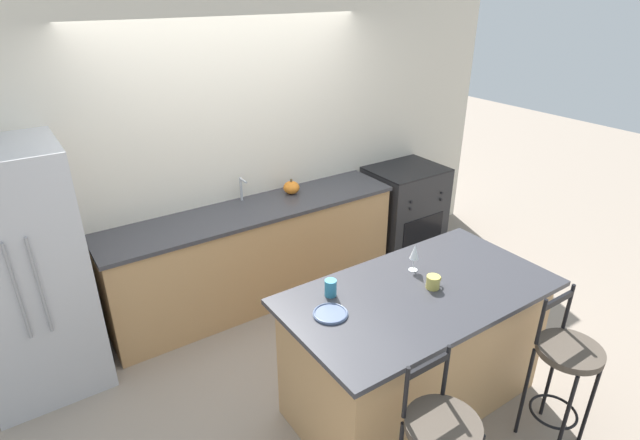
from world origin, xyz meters
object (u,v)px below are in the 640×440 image
object	(u,v)px
bar_stool_far	(565,365)
pumpkin_decoration	(291,187)
wine_glass	(415,253)
tumbler_cup	(331,288)
coffee_mug	(433,282)
oven_range	(403,210)
dinner_plate	(330,314)
refrigerator	(25,275)

from	to	relation	value
bar_stool_far	pumpkin_decoration	bearing A→B (deg)	98.32
wine_glass	tumbler_cup	xyz separation A→B (m)	(-0.65, 0.07, -0.08)
wine_glass	coffee_mug	world-z (taller)	wine_glass
oven_range	dinner_plate	world-z (taller)	oven_range
refrigerator	tumbler_cup	size ratio (longest dim) A/B	16.34
tumbler_cup	oven_range	bearing A→B (deg)	36.14
coffee_mug	pumpkin_decoration	xyz separation A→B (m)	(0.06, 1.89, 0.02)
tumbler_cup	pumpkin_decoration	size ratio (longest dim) A/B	0.74
bar_stool_far	wine_glass	size ratio (longest dim) A/B	5.43
oven_range	pumpkin_decoration	distance (m)	1.44
dinner_plate	coffee_mug	bearing A→B (deg)	-10.24
coffee_mug	pumpkin_decoration	world-z (taller)	pumpkin_decoration
bar_stool_far	wine_glass	world-z (taller)	wine_glass
bar_stool_far	tumbler_cup	size ratio (longest dim) A/B	9.57
tumbler_cup	refrigerator	bearing A→B (deg)	138.37
refrigerator	wine_glass	bearing A→B (deg)	-33.44
oven_range	dinner_plate	bearing A→B (deg)	-142.44
oven_range	bar_stool_far	distance (m)	2.67
refrigerator	tumbler_cup	bearing A→B (deg)	-41.63
refrigerator	tumbler_cup	distance (m)	2.13
refrigerator	wine_glass	size ratio (longest dim) A/B	9.27
dinner_plate	coffee_mug	distance (m)	0.74
bar_stool_far	dinner_plate	distance (m)	1.49
bar_stool_far	tumbler_cup	bearing A→B (deg)	135.58
oven_range	wine_glass	bearing A→B (deg)	-131.52
oven_range	bar_stool_far	size ratio (longest dim) A/B	0.90
pumpkin_decoration	dinner_plate	bearing A→B (deg)	-113.98
oven_range	wine_glass	size ratio (longest dim) A/B	4.89
refrigerator	pumpkin_decoration	world-z (taller)	refrigerator
coffee_mug	tumbler_cup	world-z (taller)	tumbler_cup
pumpkin_decoration	tumbler_cup	bearing A→B (deg)	-112.67
bar_stool_far	pumpkin_decoration	xyz separation A→B (m)	(-0.38, 2.62, 0.39)
bar_stool_far	coffee_mug	distance (m)	0.93
oven_range	dinner_plate	xyz separation A→B (m)	(-2.12, -1.63, 0.47)
refrigerator	pumpkin_decoration	size ratio (longest dim) A/B	12.02
bar_stool_far	wine_glass	distance (m)	1.14
coffee_mug	pumpkin_decoration	distance (m)	1.89
wine_glass	coffee_mug	bearing A→B (deg)	-101.15
tumbler_cup	pumpkin_decoration	xyz separation A→B (m)	(0.67, 1.59, 0.00)
pumpkin_decoration	refrigerator	bearing A→B (deg)	-175.43
wine_glass	coffee_mug	size ratio (longest dim) A/B	1.65
refrigerator	pumpkin_decoration	xyz separation A→B (m)	(2.25, 0.18, 0.09)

